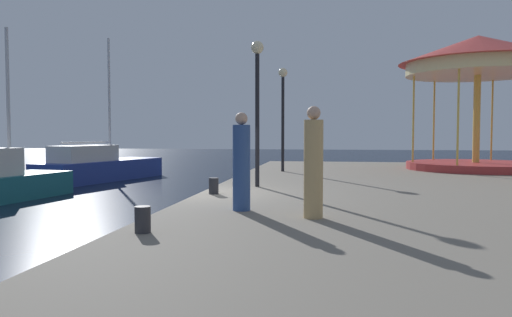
{
  "coord_description": "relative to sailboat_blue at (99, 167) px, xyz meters",
  "views": [
    {
      "loc": [
        3.27,
        -12.22,
        2.29
      ],
      "look_at": [
        0.65,
        4.96,
        1.42
      ],
      "focal_mm": 34.52,
      "sensor_mm": 36.0,
      "label": 1
    }
  ],
  "objects": [
    {
      "name": "person_by_the_water",
      "position": [
        9.48,
        -13.15,
        1.02
      ],
      "size": [
        0.34,
        0.34,
        1.9
      ],
      "color": "#2D4C8C",
      "rests_on": "quay_dock"
    },
    {
      "name": "ground_plane",
      "position": [
        7.91,
        -10.28,
        -0.68
      ],
      "size": [
        120.0,
        120.0,
        0.0
      ],
      "primitive_type": "plane",
      "color": "black"
    },
    {
      "name": "bollard_north",
      "position": [
        8.56,
        -8.89,
        0.32
      ],
      "size": [
        0.24,
        0.24,
        0.4
      ],
      "primitive_type": "cylinder",
      "color": "#2D2D33",
      "rests_on": "quay_dock"
    },
    {
      "name": "bollard_center",
      "position": [
        8.32,
        -10.68,
        0.32
      ],
      "size": [
        0.24,
        0.24,
        0.4
      ],
      "primitive_type": "cylinder",
      "color": "#2D2D33",
      "rests_on": "quay_dock"
    },
    {
      "name": "bollard_south",
      "position": [
        8.39,
        -15.5,
        0.32
      ],
      "size": [
        0.24,
        0.24,
        0.4
      ],
      "primitive_type": "cylinder",
      "color": "#2D2D33",
      "rests_on": "quay_dock"
    },
    {
      "name": "carousel",
      "position": [
        17.16,
        -0.92,
        4.27
      ],
      "size": [
        6.37,
        6.37,
        5.53
      ],
      "color": "#B23333",
      "rests_on": "quay_dock"
    },
    {
      "name": "lamp_post_mid_promenade",
      "position": [
        9.14,
        -8.84,
        2.93
      ],
      "size": [
        0.36,
        0.36,
        4.07
      ],
      "color": "black",
      "rests_on": "quay_dock"
    },
    {
      "name": "quay_dock",
      "position": [
        14.75,
        -10.28,
        -0.28
      ],
      "size": [
        13.68,
        28.74,
        0.8
      ],
      "primitive_type": "cube",
      "color": "gray",
      "rests_on": "ground"
    },
    {
      "name": "sailboat_blue",
      "position": [
        0.0,
        0.0,
        0.0
      ],
      "size": [
        3.79,
        7.58,
        7.04
      ],
      "color": "navy",
      "rests_on": "ground"
    },
    {
      "name": "lamp_post_far_end",
      "position": [
        9.3,
        -3.09,
        2.93
      ],
      "size": [
        0.36,
        0.36,
        4.08
      ],
      "color": "black",
      "rests_on": "quay_dock"
    },
    {
      "name": "person_near_carousel",
      "position": [
        10.88,
        -13.82,
        1.05
      ],
      "size": [
        0.34,
        0.34,
        1.97
      ],
      "color": "tan",
      "rests_on": "quay_dock"
    }
  ]
}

